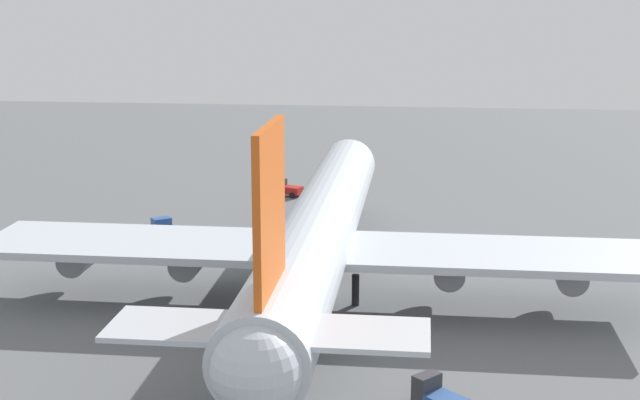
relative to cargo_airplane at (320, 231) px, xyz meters
The scene contains 6 objects.
ground_plane 6.15m from the cargo_airplane, ahead, with size 286.14×286.14×0.00m, color slate.
cargo_airplane is the anchor object (origin of this frame).
cargo_loader 42.80m from the cargo_airplane, 13.11° to the left, with size 3.40×4.61×2.29m.
pushback_tractor 26.79m from the cargo_airplane, 155.56° to the right, with size 3.92×4.02×2.45m.
catering_truck 27.07m from the cargo_airplane, 49.36° to the left, with size 4.22×4.01×2.33m.
safety_cone_nose 33.03m from the cargo_airplane, ahead, with size 0.40×0.40×0.57m, color orange.
Camera 1 is at (-82.34, -9.54, 28.30)m, focal length 51.07 mm.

